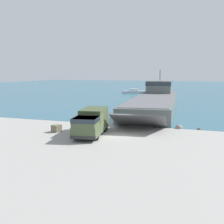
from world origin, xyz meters
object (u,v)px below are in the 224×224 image
object	(u,v)px
landing_craft	(156,98)
cargo_crate	(56,128)
soldier_on_ramp	(77,122)
mooring_bollard	(155,124)
military_truck	(91,122)
moored_boat_a	(136,92)

from	to	relation	value
landing_craft	cargo_crate	bearing A→B (deg)	-108.65
soldier_on_ramp	mooring_bollard	distance (m)	9.58
landing_craft	cargo_crate	distance (m)	28.76
mooring_bollard	cargo_crate	bearing A→B (deg)	-146.31
mooring_bollard	landing_craft	bearing A→B (deg)	102.27
landing_craft	mooring_bollard	size ratio (longest dim) A/B	57.61
landing_craft	soldier_on_ramp	distance (m)	26.70
landing_craft	mooring_bollard	bearing A→B (deg)	-85.71
military_truck	moored_boat_a	size ratio (longest dim) A/B	0.96
moored_boat_a	military_truck	bearing A→B (deg)	-14.35
soldier_on_ramp	landing_craft	bearing A→B (deg)	-115.61
moored_boat_a	cargo_crate	xyz separation A→B (m)	(9.36, -64.57, -0.05)
military_truck	cargo_crate	distance (m)	4.60
military_truck	mooring_bollard	distance (m)	8.79
landing_craft	military_truck	size ratio (longest dim) A/B	5.21
landing_craft	soldier_on_ramp	xyz separation A→B (m)	(-3.52, -26.46, -0.71)
soldier_on_ramp	military_truck	bearing A→B (deg)	127.28
soldier_on_ramp	mooring_bollard	size ratio (longest dim) A/B	2.34
landing_craft	moored_boat_a	xyz separation A→B (m)	(-14.68, 36.34, -1.26)
military_truck	cargo_crate	bearing A→B (deg)	-102.63
mooring_bollard	cargo_crate	xyz separation A→B (m)	(-10.01, -6.67, 0.01)
military_truck	soldier_on_ramp	xyz separation A→B (m)	(-2.68, 1.85, -0.45)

